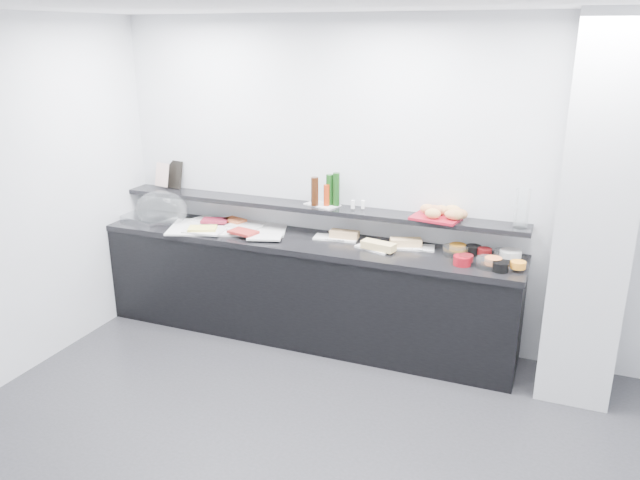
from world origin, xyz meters
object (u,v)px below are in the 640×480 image
at_px(framed_print, 174,174).
at_px(condiment_tray, 322,205).
at_px(cloche_base, 147,218).
at_px(carafe, 522,209).
at_px(sandwich_plate_mid, 374,248).
at_px(bread_tray, 436,218).

distance_m(framed_print, condiment_tray, 1.53).
height_order(cloche_base, carafe, carafe).
relative_size(sandwich_plate_mid, framed_print, 1.15).
distance_m(cloche_base, framed_print, 0.48).
xyz_separation_m(sandwich_plate_mid, framed_print, (-2.06, 0.30, 0.37)).
distance_m(bread_tray, carafe, 0.65).
height_order(condiment_tray, bread_tray, bread_tray).
bearing_deg(framed_print, carafe, 11.20).
xyz_separation_m(sandwich_plate_mid, carafe, (1.08, 0.20, 0.39)).
relative_size(cloche_base, framed_print, 1.85).
bearing_deg(bread_tray, carafe, 9.40).
bearing_deg(condiment_tray, carafe, 17.09).
bearing_deg(bread_tray, cloche_base, -167.75).
bearing_deg(carafe, bread_tray, -179.16).
bearing_deg(bread_tray, condiment_tray, -174.31).
bearing_deg(carafe, framed_print, 178.00).
xyz_separation_m(framed_print, carafe, (3.15, -0.11, 0.02)).
distance_m(cloche_base, carafe, 3.30).
bearing_deg(sandwich_plate_mid, framed_print, -168.65).
bearing_deg(sandwich_plate_mid, cloche_base, -160.65).
bearing_deg(framed_print, condiment_tray, 10.59).
distance_m(cloche_base, sandwich_plate_mid, 2.19).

